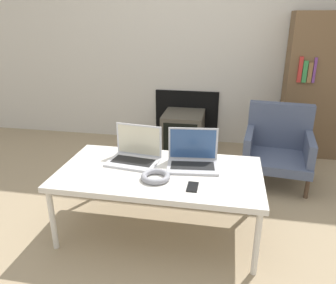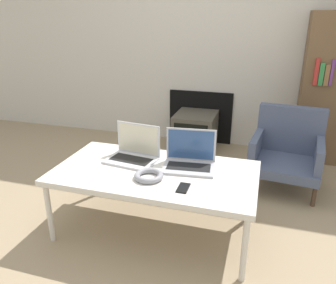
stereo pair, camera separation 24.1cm
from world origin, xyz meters
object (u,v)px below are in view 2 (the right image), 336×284
laptop_right (189,159)px  phone (183,188)px  headphones (148,176)px  armchair (287,148)px  tv (195,131)px  laptop_left (134,152)px

laptop_right → phone: bearing=-89.6°
headphones → armchair: armchair is taller
laptop_right → phone: size_ratio=3.06×
armchair → tv: bearing=154.0°
laptop_right → armchair: laptop_right is taller
tv → headphones: bearing=-87.9°
headphones → phone: bearing=-14.7°
laptop_right → tv: bearing=94.0°
laptop_left → tv: 1.49m
tv → armchair: (0.95, -0.61, 0.14)m
phone → tv: (-0.30, 1.76, -0.26)m
laptop_right → phone: 0.32m
laptop_left → laptop_right: size_ratio=1.01×
laptop_left → laptop_right: 0.41m
laptop_left → tv: (0.14, 1.45, -0.31)m
laptop_right → phone: laptop_right is taller
phone → tv: phone is taller
headphones → phone: (0.24, -0.06, -0.01)m
laptop_right → headphones: 0.33m
laptop_left → phone: 0.55m
laptop_left → headphones: laptop_left is taller
headphones → armchair: size_ratio=0.27×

